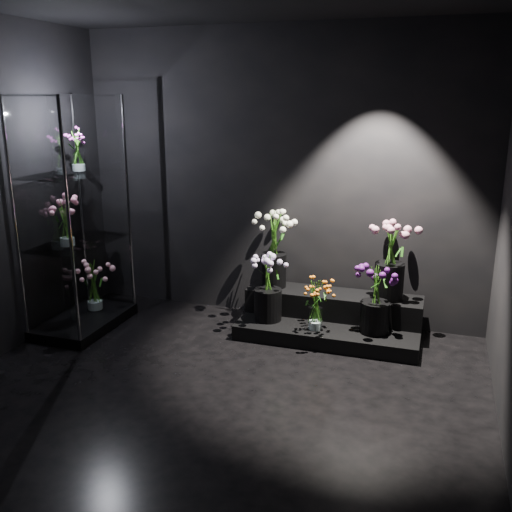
% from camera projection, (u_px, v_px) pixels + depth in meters
% --- Properties ---
extents(floor, '(4.00, 4.00, 0.00)m').
position_uv_depth(floor, '(200.00, 412.00, 4.04)').
color(floor, black).
rests_on(floor, ground).
extents(wall_back, '(4.00, 0.00, 4.00)m').
position_uv_depth(wall_back, '(279.00, 177.00, 5.49)').
color(wall_back, black).
rests_on(wall_back, floor).
extents(display_riser, '(1.65, 0.73, 0.37)m').
position_uv_depth(display_riser, '(331.00, 318.00, 5.35)').
color(display_riser, black).
rests_on(display_riser, floor).
extents(display_case, '(0.59, 0.99, 2.17)m').
position_uv_depth(display_case, '(76.00, 217.00, 5.24)').
color(display_case, black).
rests_on(display_case, floor).
extents(bouquet_orange_bells, '(0.28, 0.28, 0.46)m').
position_uv_depth(bouquet_orange_bells, '(316.00, 304.00, 5.06)').
color(bouquet_orange_bells, white).
rests_on(bouquet_orange_bells, display_riser).
extents(bouquet_lilac, '(0.48, 0.48, 0.62)m').
position_uv_depth(bouquet_lilac, '(268.00, 283.00, 5.25)').
color(bouquet_lilac, black).
rests_on(bouquet_lilac, display_riser).
extents(bouquet_purple, '(0.34, 0.34, 0.61)m').
position_uv_depth(bouquet_purple, '(376.00, 298.00, 4.98)').
color(bouquet_purple, black).
rests_on(bouquet_purple, display_riser).
extents(bouquet_cream_roses, '(0.42, 0.42, 0.74)m').
position_uv_depth(bouquet_cream_roses, '(274.00, 244.00, 5.45)').
color(bouquet_cream_roses, black).
rests_on(bouquet_cream_roses, display_riser).
extents(bouquet_pink_roses, '(0.49, 0.49, 0.72)m').
position_uv_depth(bouquet_pink_roses, '(391.00, 256.00, 5.11)').
color(bouquet_pink_roses, black).
rests_on(bouquet_pink_roses, display_riser).
extents(bouquet_case_pink, '(0.32, 0.32, 0.43)m').
position_uv_depth(bouquet_case_pink, '(66.00, 221.00, 5.12)').
color(bouquet_case_pink, white).
rests_on(bouquet_case_pink, display_case).
extents(bouquet_case_magenta, '(0.25, 0.25, 0.38)m').
position_uv_depth(bouquet_case_magenta, '(77.00, 150.00, 5.22)').
color(bouquet_case_magenta, white).
rests_on(bouquet_case_magenta, display_case).
extents(bouquet_case_base_pink, '(0.43, 0.43, 0.50)m').
position_uv_depth(bouquet_case_base_pink, '(94.00, 284.00, 5.64)').
color(bouquet_case_base_pink, white).
rests_on(bouquet_case_base_pink, display_case).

